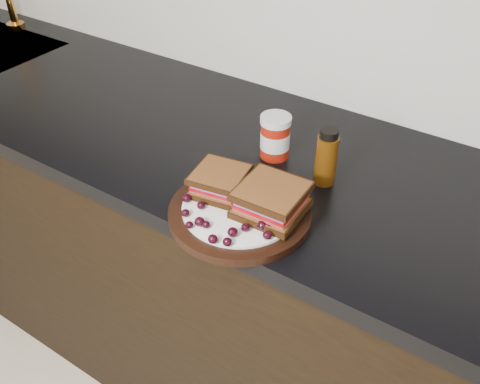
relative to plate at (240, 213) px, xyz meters
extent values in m
cube|color=black|center=(-0.14, 0.21, -0.48)|extent=(3.96, 0.58, 0.86)
cube|color=black|center=(-0.14, 0.21, -0.03)|extent=(3.98, 0.60, 0.04)
cylinder|color=black|center=(0.00, 0.00, 0.00)|extent=(0.28, 0.28, 0.02)
ellipsoid|color=black|center=(-0.10, -0.04, 0.02)|extent=(0.02, 0.02, 0.02)
ellipsoid|color=black|center=(-0.06, -0.05, 0.02)|extent=(0.02, 0.02, 0.02)
ellipsoid|color=black|center=(-0.07, -0.08, 0.02)|extent=(0.02, 0.02, 0.01)
ellipsoid|color=black|center=(-0.04, -0.10, 0.02)|extent=(0.02, 0.02, 0.01)
ellipsoid|color=black|center=(-0.03, -0.09, 0.02)|extent=(0.02, 0.02, 0.02)
ellipsoid|color=black|center=(-0.02, -0.09, 0.02)|extent=(0.02, 0.02, 0.01)
ellipsoid|color=black|center=(0.02, -0.11, 0.02)|extent=(0.02, 0.02, 0.02)
ellipsoid|color=black|center=(0.04, -0.10, 0.02)|extent=(0.02, 0.02, 0.02)
ellipsoid|color=black|center=(0.03, -0.08, 0.02)|extent=(0.02, 0.02, 0.02)
ellipsoid|color=black|center=(0.05, -0.05, 0.02)|extent=(0.02, 0.02, 0.02)
ellipsoid|color=black|center=(0.09, -0.05, 0.02)|extent=(0.02, 0.02, 0.02)
ellipsoid|color=black|center=(0.07, -0.03, 0.02)|extent=(0.02, 0.02, 0.02)
ellipsoid|color=black|center=(0.08, -0.03, 0.02)|extent=(0.02, 0.02, 0.02)
ellipsoid|color=black|center=(0.10, 0.01, 0.02)|extent=(0.02, 0.02, 0.02)
ellipsoid|color=black|center=(0.07, 0.03, 0.02)|extent=(0.01, 0.01, 0.01)
ellipsoid|color=black|center=(0.05, 0.02, 0.02)|extent=(0.02, 0.02, 0.02)
ellipsoid|color=black|center=(-0.05, 0.06, 0.02)|extent=(0.02, 0.02, 0.02)
ellipsoid|color=black|center=(-0.04, 0.05, 0.02)|extent=(0.02, 0.02, 0.02)
ellipsoid|color=black|center=(-0.09, 0.04, 0.02)|extent=(0.02, 0.02, 0.02)
ellipsoid|color=black|center=(-0.08, 0.02, 0.02)|extent=(0.02, 0.02, 0.02)
ellipsoid|color=black|center=(-0.07, 0.00, 0.02)|extent=(0.02, 0.02, 0.02)
ellipsoid|color=black|center=(-0.07, -0.01, 0.02)|extent=(0.02, 0.02, 0.02)
ellipsoid|color=black|center=(-0.04, 0.03, 0.02)|extent=(0.01, 0.01, 0.01)
ellipsoid|color=black|center=(-0.09, 0.04, 0.02)|extent=(0.02, 0.02, 0.02)
ellipsoid|color=black|center=(-0.07, 0.00, 0.02)|extent=(0.02, 0.02, 0.02)
cylinder|color=#99190B|center=(-0.05, 0.22, 0.04)|extent=(0.08, 0.08, 0.10)
cylinder|color=#462507|center=(0.09, 0.19, 0.05)|extent=(0.06, 0.06, 0.13)
camera|label=1|loc=(0.44, -0.67, 0.67)|focal=40.00mm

